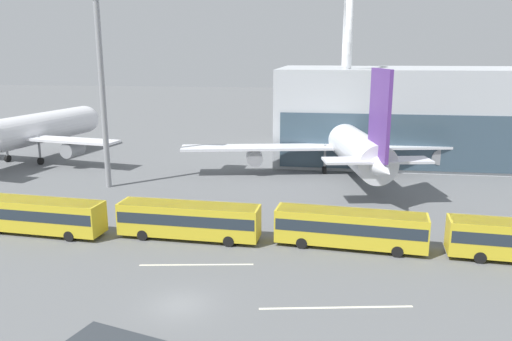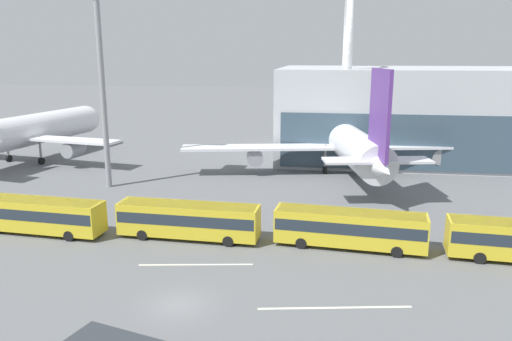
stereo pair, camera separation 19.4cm
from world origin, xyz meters
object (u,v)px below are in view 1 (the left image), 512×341
Objects in this scene: shuttle_bus_0 at (37,214)px; shuttle_bus_1 at (189,219)px; shuttle_bus_2 at (350,227)px; airliner_at_gate_near at (25,131)px; floodlight_mast at (99,50)px; airliner_at_gate_far at (346,140)px.

shuttle_bus_0 is 14.77m from shuttle_bus_1.
shuttle_bus_0 is 1.00× the size of shuttle_bus_2.
airliner_at_gate_near reaches higher than shuttle_bus_2.
floodlight_mast is (19.12, -12.31, 12.27)m from airliner_at_gate_near.
airliner_at_gate_near is 57.16m from shuttle_bus_2.
shuttle_bus_0 and shuttle_bus_1 have the same top height.
floodlight_mast reaches higher than shuttle_bus_2.
airliner_at_gate_near is 49.60m from airliner_at_gate_far.
airliner_at_gate_far is 35.24m from floodlight_mast.
airliner_at_gate_near is at bearing 128.19° from shuttle_bus_0.
floodlight_mast is at bearing 135.62° from shuttle_bus_1.
shuttle_bus_2 is (14.76, -0.06, 0.00)m from shuttle_bus_1.
floodlight_mast is at bearing 156.68° from shuttle_bus_2.
shuttle_bus_1 is (34.53, -28.75, -3.03)m from airliner_at_gate_near.
airliner_at_gate_far reaches higher than airliner_at_gate_near.
floodlight_mast is (-30.16, 16.50, 15.30)m from shuttle_bus_2.
shuttle_bus_1 is 0.99× the size of shuttle_bus_2.
airliner_at_gate_far is 42.17m from shuttle_bus_0.
shuttle_bus_1 is (-15.07, -28.94, -2.78)m from airliner_at_gate_far.
shuttle_bus_2 is (49.28, -28.81, -3.03)m from airliner_at_gate_near.
airliner_at_gate_far is at bearing 64.96° from shuttle_bus_1.
airliner_at_gate_near is at bearing 155.05° from shuttle_bus_2.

